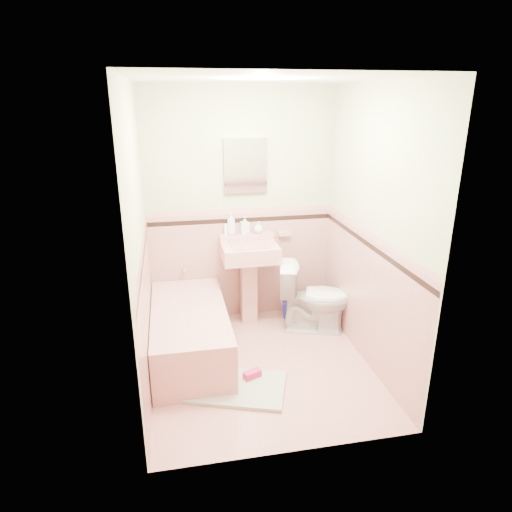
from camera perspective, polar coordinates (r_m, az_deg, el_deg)
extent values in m
plane|color=tan|center=(4.32, 0.66, -13.72)|extent=(2.20, 2.20, 0.00)
plane|color=white|center=(3.62, 0.82, 21.61)|extent=(2.20, 2.20, 0.00)
plane|color=#EDE5C1|center=(4.83, -1.95, 6.10)|extent=(2.50, 0.00, 2.50)
plane|color=#EDE5C1|center=(2.78, 5.36, -4.22)|extent=(2.50, 0.00, 2.50)
plane|color=#EDE5C1|center=(3.72, -14.54, 1.39)|extent=(0.00, 2.50, 2.50)
plane|color=#EDE5C1|center=(4.10, 14.56, 3.05)|extent=(0.00, 2.50, 2.50)
plane|color=tan|center=(5.01, -1.84, -1.19)|extent=(2.00, 0.00, 2.00)
plane|color=tan|center=(3.11, 4.91, -15.17)|extent=(2.00, 0.00, 2.00)
plane|color=tan|center=(3.96, -13.57, -7.57)|extent=(0.00, 2.20, 2.20)
plane|color=tan|center=(4.32, 13.70, -5.26)|extent=(0.00, 2.20, 2.20)
plane|color=black|center=(4.84, -1.90, 4.55)|extent=(2.00, 0.00, 2.00)
plane|color=black|center=(2.85, 5.18, -6.47)|extent=(2.00, 0.00, 2.00)
plane|color=black|center=(3.76, -14.10, -0.47)|extent=(0.00, 2.20, 2.20)
plane|color=black|center=(4.13, 14.19, 1.31)|extent=(0.00, 2.20, 2.20)
plane|color=tan|center=(4.82, -1.91, 5.70)|extent=(2.00, 0.00, 2.00)
plane|color=tan|center=(2.81, 5.24, -4.63)|extent=(2.00, 0.00, 2.00)
plane|color=tan|center=(3.73, -14.22, 0.97)|extent=(0.00, 2.20, 2.20)
plane|color=tan|center=(4.10, 14.30, 2.64)|extent=(0.00, 2.20, 2.20)
cube|color=tan|center=(4.42, -8.36, -9.70)|extent=(0.70, 1.50, 0.45)
cylinder|color=silver|center=(4.91, -9.05, -1.50)|extent=(0.04, 0.12, 0.04)
cylinder|color=silver|center=(4.82, -1.13, 2.39)|extent=(0.02, 0.02, 0.10)
cube|color=white|center=(4.72, -1.34, 11.36)|extent=(0.45, 0.04, 0.56)
cube|color=tan|center=(4.96, 3.54, 2.85)|extent=(0.13, 0.07, 0.04)
imported|color=#B2B2B2|center=(4.79, -3.17, 4.10)|extent=(0.12, 0.12, 0.24)
imported|color=#B2B2B2|center=(4.82, -1.44, 3.94)|extent=(0.09, 0.09, 0.20)
imported|color=#B2B2B2|center=(4.85, 0.30, 3.66)|extent=(0.13, 0.13, 0.13)
cylinder|color=white|center=(4.80, -3.87, 3.37)|extent=(0.04, 0.04, 0.12)
imported|color=white|center=(4.81, 7.46, -5.20)|extent=(0.82, 0.61, 0.75)
cube|color=gray|center=(4.02, -2.42, -16.27)|extent=(0.94, 0.77, 0.03)
cube|color=#BF1E59|center=(4.09, -0.48, -14.74)|extent=(0.17, 0.13, 0.06)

